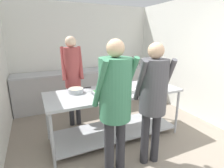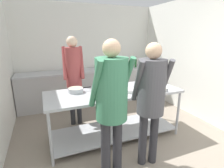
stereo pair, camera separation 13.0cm
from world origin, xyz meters
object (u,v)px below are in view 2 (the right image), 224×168
(plate_stack, at_px, (129,90))
(serving_tray_vegetables, at_px, (151,90))
(cook_behind_counter, at_px, (74,71))
(sauce_pan, at_px, (76,90))
(guest_serving_left, at_px, (151,93))
(water_bottle, at_px, (136,62))
(guest_serving_right, at_px, (112,97))
(serving_tray_roast, at_px, (107,92))

(plate_stack, relative_size, serving_tray_vegetables, 0.54)
(cook_behind_counter, bearing_deg, plate_stack, -48.30)
(sauce_pan, bearing_deg, guest_serving_left, -51.11)
(guest_serving_left, xyz_separation_m, water_bottle, (1.25, 2.61, -0.02))
(guest_serving_left, height_order, guest_serving_right, guest_serving_right)
(serving_tray_vegetables, height_order, cook_behind_counter, cook_behind_counter)
(plate_stack, relative_size, guest_serving_left, 0.14)
(plate_stack, height_order, serving_tray_vegetables, serving_tray_vegetables)
(serving_tray_roast, height_order, plate_stack, serving_tray_roast)
(guest_serving_left, xyz_separation_m, cook_behind_counter, (-0.74, 1.57, 0.07))
(serving_tray_roast, height_order, serving_tray_vegetables, same)
(serving_tray_roast, distance_m, serving_tray_vegetables, 0.79)
(plate_stack, relative_size, guest_serving_right, 0.14)
(serving_tray_vegetables, relative_size, guest_serving_right, 0.25)
(serving_tray_roast, xyz_separation_m, serving_tray_vegetables, (0.78, -0.14, 0.00))
(serving_tray_roast, xyz_separation_m, water_bottle, (1.60, 1.87, 0.15))
(sauce_pan, height_order, cook_behind_counter, cook_behind_counter)
(guest_serving_left, distance_m, cook_behind_counter, 1.74)
(guest_serving_left, bearing_deg, plate_stack, 86.77)
(sauce_pan, relative_size, serving_tray_vegetables, 0.86)
(plate_stack, distance_m, guest_serving_left, 0.72)
(sauce_pan, distance_m, guest_serving_right, 1.05)
(serving_tray_roast, relative_size, serving_tray_vegetables, 1.02)
(guest_serving_right, distance_m, water_bottle, 3.18)
(guest_serving_right, bearing_deg, serving_tray_vegetables, 30.73)
(serving_tray_roast, distance_m, cook_behind_counter, 0.96)
(plate_stack, xyz_separation_m, serving_tray_vegetables, (0.39, -0.11, 0.00))
(serving_tray_vegetables, bearing_deg, guest_serving_right, -149.27)
(guest_serving_left, height_order, cook_behind_counter, cook_behind_counter)
(sauce_pan, distance_m, serving_tray_vegetables, 1.31)
(sauce_pan, bearing_deg, serving_tray_roast, -30.91)
(serving_tray_vegetables, xyz_separation_m, guest_serving_right, (-0.99, -0.59, 0.19))
(plate_stack, xyz_separation_m, guest_serving_right, (-0.61, -0.70, 0.20))
(serving_tray_vegetables, bearing_deg, guest_serving_left, -125.80)
(guest_serving_right, height_order, water_bottle, guest_serving_right)
(sauce_pan, xyz_separation_m, water_bottle, (2.07, 1.60, 0.13))
(sauce_pan, height_order, water_bottle, water_bottle)
(sauce_pan, height_order, guest_serving_left, guest_serving_left)
(sauce_pan, bearing_deg, cook_behind_counter, 82.38)
(serving_tray_vegetables, xyz_separation_m, water_bottle, (0.83, 2.02, 0.15))
(serving_tray_roast, bearing_deg, guest_serving_right, -106.47)
(serving_tray_roast, bearing_deg, cook_behind_counter, 114.63)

